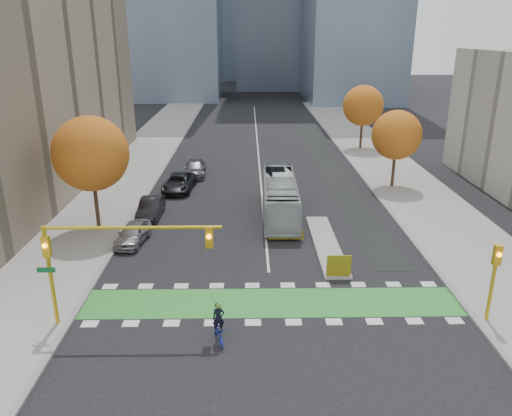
{
  "coord_description": "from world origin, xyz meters",
  "views": [
    {
      "loc": [
        -1.19,
        -21.65,
        13.5
      ],
      "look_at": [
        -0.71,
        8.04,
        3.0
      ],
      "focal_mm": 35.0,
      "sensor_mm": 36.0,
      "label": 1
    }
  ],
  "objects_px": {
    "parked_car_c": "(195,168)",
    "traffic_signal_west": "(103,249)",
    "tree_east_near": "(397,135)",
    "tree_west": "(91,154)",
    "parked_car_b": "(151,208)",
    "bus": "(280,196)",
    "traffic_signal_east": "(494,272)",
    "parked_car_a": "(133,233)",
    "cyclist": "(219,329)",
    "hazard_board": "(339,266)",
    "parked_car_d": "(179,183)",
    "tree_east_far": "(363,106)"
  },
  "relations": [
    {
      "from": "traffic_signal_west",
      "to": "parked_car_b",
      "type": "bearing_deg",
      "value": 92.94
    },
    {
      "from": "bus",
      "to": "parked_car_d",
      "type": "bearing_deg",
      "value": 144.31
    },
    {
      "from": "traffic_signal_east",
      "to": "parked_car_a",
      "type": "bearing_deg",
      "value": 152.66
    },
    {
      "from": "tree_east_near",
      "to": "cyclist",
      "type": "relative_size",
      "value": 3.6
    },
    {
      "from": "parked_car_d",
      "to": "parked_car_c",
      "type": "bearing_deg",
      "value": 83.69
    },
    {
      "from": "tree_east_far",
      "to": "parked_car_c",
      "type": "xyz_separation_m",
      "value": [
        -19.0,
        -11.59,
        -4.51
      ]
    },
    {
      "from": "tree_west",
      "to": "parked_car_b",
      "type": "distance_m",
      "value": 6.42
    },
    {
      "from": "traffic_signal_east",
      "to": "bus",
      "type": "xyz_separation_m",
      "value": [
        -9.27,
        15.41,
        -1.22
      ]
    },
    {
      "from": "tree_east_near",
      "to": "traffic_signal_west",
      "type": "xyz_separation_m",
      "value": [
        -19.93,
        -22.51,
        -0.83
      ]
    },
    {
      "from": "tree_east_near",
      "to": "parked_car_c",
      "type": "relative_size",
      "value": 1.4
    },
    {
      "from": "parked_car_a",
      "to": "parked_car_d",
      "type": "height_order",
      "value": "parked_car_d"
    },
    {
      "from": "hazard_board",
      "to": "cyclist",
      "type": "relative_size",
      "value": 0.71
    },
    {
      "from": "tree_east_near",
      "to": "parked_car_b",
      "type": "xyz_separation_m",
      "value": [
        -20.71,
        -7.43,
        -4.13
      ]
    },
    {
      "from": "parked_car_c",
      "to": "cyclist",
      "type": "bearing_deg",
      "value": -84.75
    },
    {
      "from": "tree_west",
      "to": "tree_east_near",
      "type": "height_order",
      "value": "tree_west"
    },
    {
      "from": "hazard_board",
      "to": "traffic_signal_west",
      "type": "distance_m",
      "value": 13.23
    },
    {
      "from": "tree_east_near",
      "to": "traffic_signal_west",
      "type": "height_order",
      "value": "tree_east_near"
    },
    {
      "from": "parked_car_a",
      "to": "tree_west",
      "type": "bearing_deg",
      "value": 148.22
    },
    {
      "from": "cyclist",
      "to": "parked_car_c",
      "type": "height_order",
      "value": "cyclist"
    },
    {
      "from": "bus",
      "to": "traffic_signal_west",
      "type": "bearing_deg",
      "value": -119.51
    },
    {
      "from": "hazard_board",
      "to": "bus",
      "type": "relative_size",
      "value": 0.13
    },
    {
      "from": "bus",
      "to": "parked_car_d",
      "type": "xyz_separation_m",
      "value": [
        -8.66,
        6.51,
        -0.78
      ]
    },
    {
      "from": "parked_car_b",
      "to": "parked_car_c",
      "type": "bearing_deg",
      "value": 79.81
    },
    {
      "from": "cyclist",
      "to": "parked_car_d",
      "type": "bearing_deg",
      "value": 86.85
    },
    {
      "from": "parked_car_a",
      "to": "parked_car_b",
      "type": "distance_m",
      "value": 5.01
    },
    {
      "from": "bus",
      "to": "parked_car_d",
      "type": "relative_size",
      "value": 2.06
    },
    {
      "from": "traffic_signal_east",
      "to": "bus",
      "type": "relative_size",
      "value": 0.38
    },
    {
      "from": "tree_east_near",
      "to": "parked_car_a",
      "type": "height_order",
      "value": "tree_east_near"
    },
    {
      "from": "traffic_signal_west",
      "to": "cyclist",
      "type": "distance_m",
      "value": 6.48
    },
    {
      "from": "tree_west",
      "to": "traffic_signal_west",
      "type": "height_order",
      "value": "tree_west"
    },
    {
      "from": "tree_west",
      "to": "parked_car_d",
      "type": "distance_m",
      "value": 11.54
    },
    {
      "from": "tree_east_far",
      "to": "cyclist",
      "type": "distance_m",
      "value": 42.91
    },
    {
      "from": "tree_east_far",
      "to": "bus",
      "type": "distance_m",
      "value": 25.97
    },
    {
      "from": "tree_east_near",
      "to": "parked_car_d",
      "type": "height_order",
      "value": "tree_east_near"
    },
    {
      "from": "traffic_signal_east",
      "to": "parked_car_a",
      "type": "height_order",
      "value": "traffic_signal_east"
    },
    {
      "from": "traffic_signal_east",
      "to": "parked_car_d",
      "type": "height_order",
      "value": "traffic_signal_east"
    },
    {
      "from": "parked_car_c",
      "to": "parked_car_d",
      "type": "xyz_separation_m",
      "value": [
        -0.93,
        -5.0,
        0.0
      ]
    },
    {
      "from": "traffic_signal_west",
      "to": "traffic_signal_east",
      "type": "distance_m",
      "value": 18.48
    },
    {
      "from": "parked_car_c",
      "to": "traffic_signal_west",
      "type": "bearing_deg",
      "value": -95.66
    },
    {
      "from": "tree_east_far",
      "to": "parked_car_b",
      "type": "xyz_separation_m",
      "value": [
        -21.21,
        -23.43,
        -4.5
      ]
    },
    {
      "from": "parked_car_a",
      "to": "traffic_signal_west",
      "type": "bearing_deg",
      "value": -76.76
    },
    {
      "from": "tree_west",
      "to": "bus",
      "type": "height_order",
      "value": "tree_west"
    },
    {
      "from": "parked_car_b",
      "to": "tree_west",
      "type": "bearing_deg",
      "value": -141.62
    },
    {
      "from": "tree_west",
      "to": "parked_car_d",
      "type": "bearing_deg",
      "value": 64.1
    },
    {
      "from": "tree_west",
      "to": "traffic_signal_west",
      "type": "distance_m",
      "value": 13.25
    },
    {
      "from": "tree_east_far",
      "to": "bus",
      "type": "bearing_deg",
      "value": -116.0
    },
    {
      "from": "tree_west",
      "to": "parked_car_b",
      "type": "height_order",
      "value": "tree_west"
    },
    {
      "from": "cyclist",
      "to": "parked_car_b",
      "type": "distance_m",
      "value": 17.59
    },
    {
      "from": "tree_west",
      "to": "bus",
      "type": "bearing_deg",
      "value": 12.36
    },
    {
      "from": "traffic_signal_east",
      "to": "tree_east_far",
      "type": "bearing_deg",
      "value": 87.03
    }
  ]
}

